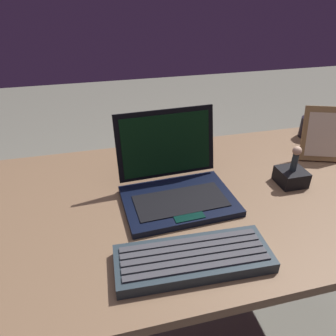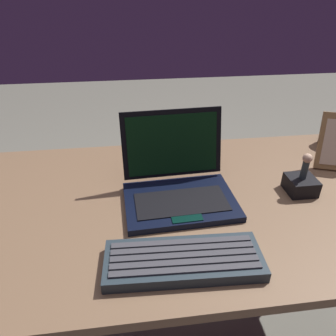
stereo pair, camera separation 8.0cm
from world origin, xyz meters
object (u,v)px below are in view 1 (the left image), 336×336
at_px(external_keyboard, 193,258).
at_px(photo_frame, 323,134).
at_px(figurine_stand, 291,177).
at_px(figurine, 296,157).
at_px(coffee_mug, 310,127).
at_px(laptop_front, 175,183).

distance_m(external_keyboard, photo_frame, 0.69).
bearing_deg(figurine_stand, photo_frame, 33.41).
xyz_separation_m(photo_frame, figurine, (-0.19, -0.12, 0.00)).
distance_m(photo_frame, coffee_mug, 0.19).
relative_size(laptop_front, figurine_stand, 3.91).
height_order(photo_frame, coffee_mug, photo_frame).
bearing_deg(photo_frame, laptop_front, -169.59).
bearing_deg(laptop_front, figurine, -3.22).
height_order(external_keyboard, figurine, figurine).
height_order(laptop_front, figurine, laptop_front).
xyz_separation_m(photo_frame, coffee_mug, (0.08, 0.16, -0.05)).
relative_size(laptop_front, external_keyboard, 0.90).
bearing_deg(photo_frame, external_keyboard, -148.23).
bearing_deg(figurine_stand, external_keyboard, -149.03).
distance_m(figurine, coffee_mug, 0.39).
height_order(laptop_front, photo_frame, laptop_front).
bearing_deg(coffee_mug, external_keyboard, -141.53).
xyz_separation_m(external_keyboard, figurine_stand, (0.39, 0.24, 0.01)).
bearing_deg(photo_frame, figurine_stand, -146.59).
bearing_deg(figurine, photo_frame, 33.41).
xyz_separation_m(figurine_stand, coffee_mug, (0.26, 0.29, 0.02)).
relative_size(figurine, coffee_mug, 0.71).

